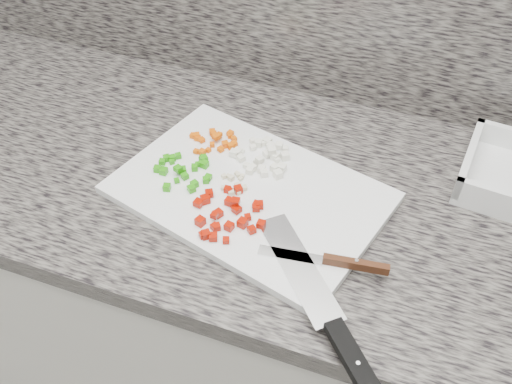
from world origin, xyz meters
TOP-DOWN VIEW (x-y plane):
  - cabinet at (0.00, 1.44)m, footprint 3.92×0.62m
  - countertop at (0.00, 1.44)m, footprint 3.96×0.64m
  - cutting_board at (-0.10, 1.39)m, footprint 0.53×0.42m
  - carrot_pile at (-0.21, 1.49)m, footprint 0.10×0.09m
  - onion_pile at (-0.10, 1.47)m, footprint 0.11×0.11m
  - green_pepper_pile at (-0.23, 1.39)m, footprint 0.11×0.11m
  - red_pepper_pile at (-0.11, 1.32)m, footprint 0.13×0.14m
  - garlic_pile at (-0.13, 1.39)m, footprint 0.06×0.06m
  - chef_knife at (0.12, 1.16)m, footprint 0.28×0.30m
  - paring_knife at (0.09, 1.28)m, footprint 0.21×0.04m

SIDE VIEW (x-z plane):
  - cabinet at x=0.00m, z-range 0.00..0.86m
  - countertop at x=0.00m, z-range 0.86..0.90m
  - cutting_board at x=-0.10m, z-range 0.90..0.92m
  - garlic_pile at x=-0.13m, z-range 0.91..0.92m
  - chef_knife at x=0.12m, z-range 0.91..0.93m
  - green_pepper_pile at x=-0.23m, z-range 0.91..0.93m
  - paring_knife at x=0.09m, z-range 0.91..0.93m
  - carrot_pile at x=-0.21m, z-range 0.91..0.93m
  - red_pepper_pile at x=-0.11m, z-range 0.91..0.93m
  - onion_pile at x=-0.10m, z-range 0.91..0.93m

